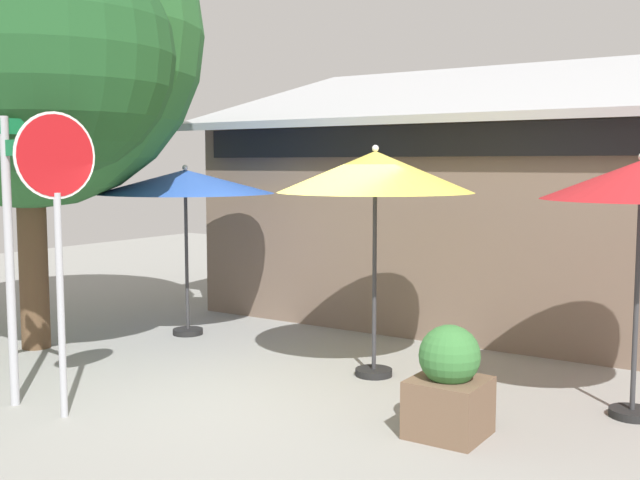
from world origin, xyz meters
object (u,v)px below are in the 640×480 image
Objects in this scene: patio_umbrella_royal_blue_left at (185,183)px; shade_tree at (29,36)px; street_sign_post at (8,231)px; stop_sign at (57,203)px; patio_umbrella_mustard_center at (375,173)px; sidewalk_planter at (449,385)px.

shade_tree is at bearing -116.51° from patio_umbrella_royal_blue_left.
street_sign_post is 3.28m from shade_tree.
patio_umbrella_mustard_center is (1.84, 2.98, 0.27)m from stop_sign.
street_sign_post is 1.16× the size of patio_umbrella_royal_blue_left.
patio_umbrella_royal_blue_left is 5.52m from sidewalk_planter.
sidewalk_planter is (4.93, -1.77, -1.75)m from patio_umbrella_royal_blue_left.
street_sign_post reaches higher than patio_umbrella_royal_blue_left.
shade_tree is (-0.92, -1.85, 1.92)m from patio_umbrella_royal_blue_left.
patio_umbrella_royal_blue_left is 0.95× the size of patio_umbrella_mustard_center.
sidewalk_planter is at bearing -19.75° from patio_umbrella_royal_blue_left.
stop_sign is 4.11m from sidewalk_planter.
street_sign_post is 4.02m from patio_umbrella_mustard_center.
stop_sign is 3.52m from patio_umbrella_mustard_center.
shade_tree is at bearing 147.96° from stop_sign.
shade_tree is (-1.71, 1.58, 2.32)m from street_sign_post.
patio_umbrella_royal_blue_left reaches higher than sidewalk_planter.
patio_umbrella_royal_blue_left is at bearing 102.85° from street_sign_post.
sidewalk_planter is at bearing 25.38° from stop_sign.
patio_umbrella_royal_blue_left is 2.48× the size of sidewalk_planter.
patio_umbrella_royal_blue_left is 0.39× the size of shade_tree.
street_sign_post reaches higher than sidewalk_planter.
street_sign_post is 4.67m from sidewalk_planter.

